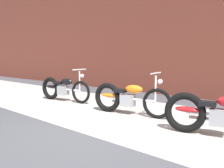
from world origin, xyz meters
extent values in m
plane|color=#47474C|center=(0.00, 0.00, 0.00)|extent=(80.00, 80.00, 0.00)
cube|color=#B2ADA3|center=(0.00, 1.75, 0.00)|extent=(36.00, 3.50, 0.01)
cube|color=brown|center=(0.00, 5.20, 3.02)|extent=(36.00, 0.50, 6.04)
torus|color=black|center=(-2.26, 1.82, 0.34)|extent=(0.68, 0.17, 0.68)
torus|color=black|center=(-3.54, 1.63, 0.36)|extent=(0.74, 0.23, 0.73)
cylinder|color=silver|center=(-2.90, 1.72, 0.38)|extent=(1.23, 0.23, 0.06)
cube|color=#99999E|center=(-2.98, 1.71, 0.34)|extent=(0.35, 0.26, 0.28)
ellipsoid|color=black|center=(-2.82, 1.74, 0.62)|extent=(0.46, 0.25, 0.20)
ellipsoid|color=black|center=(-3.49, 1.64, 0.42)|extent=(0.46, 0.24, 0.10)
cube|color=black|center=(-3.18, 1.69, 0.56)|extent=(0.31, 0.24, 0.08)
cylinder|color=silver|center=(-2.30, 1.81, 0.65)|extent=(0.05, 0.05, 0.62)
cylinder|color=silver|center=(-2.30, 1.81, 1.01)|extent=(0.11, 0.58, 0.03)
sphere|color=white|center=(-2.20, 1.82, 0.83)|extent=(0.11, 0.11, 0.11)
cylinder|color=silver|center=(-3.24, 1.83, 0.26)|extent=(0.55, 0.14, 0.06)
torus|color=black|center=(0.34, 1.78, 0.34)|extent=(0.68, 0.20, 0.68)
torus|color=black|center=(-0.94, 1.55, 0.36)|extent=(0.74, 0.25, 0.73)
cylinder|color=silver|center=(-0.30, 1.66, 0.38)|extent=(1.23, 0.27, 0.06)
cube|color=#99999E|center=(-0.38, 1.65, 0.34)|extent=(0.35, 0.27, 0.28)
ellipsoid|color=orange|center=(-0.22, 1.68, 0.62)|extent=(0.47, 0.26, 0.20)
ellipsoid|color=orange|center=(-0.89, 1.56, 0.42)|extent=(0.46, 0.25, 0.10)
cube|color=black|center=(-0.58, 1.62, 0.56)|extent=(0.31, 0.25, 0.08)
cylinder|color=silver|center=(0.30, 1.77, 0.65)|extent=(0.05, 0.05, 0.62)
cylinder|color=silver|center=(0.30, 1.77, 1.01)|extent=(0.13, 0.58, 0.03)
sphere|color=white|center=(0.40, 1.79, 0.83)|extent=(0.11, 0.11, 0.11)
cylinder|color=silver|center=(-0.64, 1.76, 0.26)|extent=(0.55, 0.15, 0.06)
torus|color=black|center=(1.20, 1.26, 0.36)|extent=(0.74, 0.30, 0.73)
cube|color=#99999E|center=(1.76, 1.39, 0.34)|extent=(0.36, 0.29, 0.28)
ellipsoid|color=red|center=(1.25, 1.27, 0.42)|extent=(0.47, 0.28, 0.10)
cube|color=black|center=(1.56, 1.35, 0.56)|extent=(0.32, 0.26, 0.08)
cylinder|color=silver|center=(1.49, 1.48, 0.26)|extent=(0.55, 0.19, 0.06)
camera|label=1|loc=(2.89, -2.63, 1.32)|focal=36.84mm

